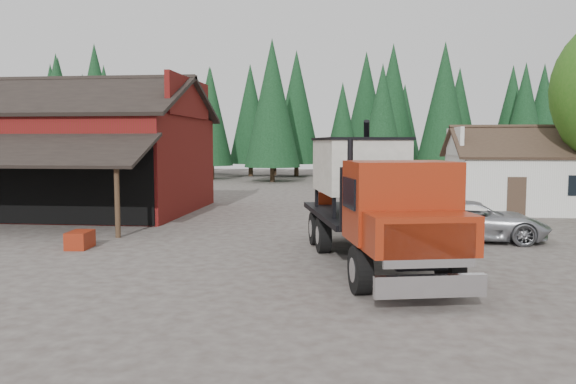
# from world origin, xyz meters

# --- Properties ---
(ground) EXTENTS (120.00, 120.00, 0.00)m
(ground) POSITION_xyz_m (0.00, 0.00, 0.00)
(ground) COLOR #453B36
(ground) RESTS_ON ground
(red_barn) EXTENTS (12.80, 13.63, 7.18)m
(red_barn) POSITION_xyz_m (-11.00, 9.90, 2.69)
(red_barn) COLOR maroon
(red_barn) RESTS_ON ground
(farmhouse) EXTENTS (8.60, 6.42, 4.65)m
(farmhouse) POSITION_xyz_m (13.00, 13.00, 1.67)
(farmhouse) COLOR silver
(farmhouse) RESTS_ON ground
(conifer_backdrop) EXTENTS (76.00, 16.00, 16.00)m
(conifer_backdrop) POSITION_xyz_m (0.00, 42.00, 0.00)
(conifer_backdrop) COLOR black
(conifer_backdrop) RESTS_ON ground
(near_pine_a) EXTENTS (4.40, 4.40, 11.40)m
(near_pine_a) POSITION_xyz_m (-22.00, 28.00, 6.39)
(near_pine_a) COLOR #382619
(near_pine_a) RESTS_ON ground
(near_pine_b) EXTENTS (3.96, 3.96, 10.40)m
(near_pine_b) POSITION_xyz_m (6.00, 30.00, 5.89)
(near_pine_b) COLOR #382619
(near_pine_b) RESTS_ON ground
(near_pine_d) EXTENTS (5.28, 5.28, 13.40)m
(near_pine_d) POSITION_xyz_m (-4.00, 34.00, 7.39)
(near_pine_d) COLOR #382619
(near_pine_d) RESTS_ON ground
(feed_truck) EXTENTS (4.73, 10.20, 4.45)m
(feed_truck) POSITION_xyz_m (4.00, -1.65, 2.08)
(feed_truck) COLOR black
(feed_truck) RESTS_ON ground
(silver_car) EXTENTS (5.48, 2.75, 1.49)m
(silver_car) POSITION_xyz_m (8.00, 3.00, 0.74)
(silver_car) COLOR #A8AAB0
(silver_car) RESTS_ON ground
(equip_box) EXTENTS (0.78, 1.15, 0.60)m
(equip_box) POSITION_xyz_m (-6.00, -0.19, 0.30)
(equip_box) COLOR maroon
(equip_box) RESTS_ON ground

